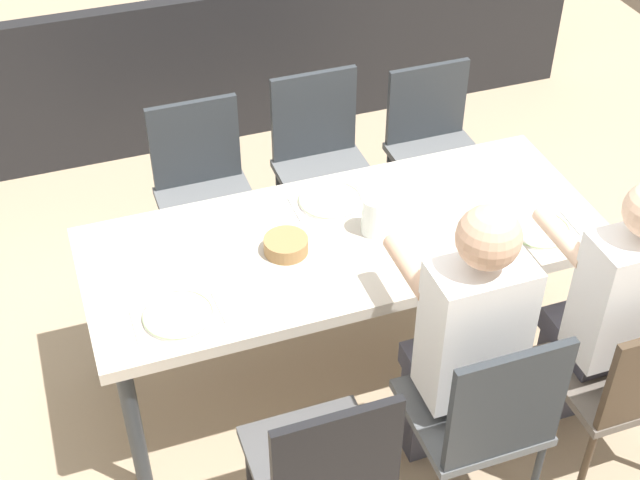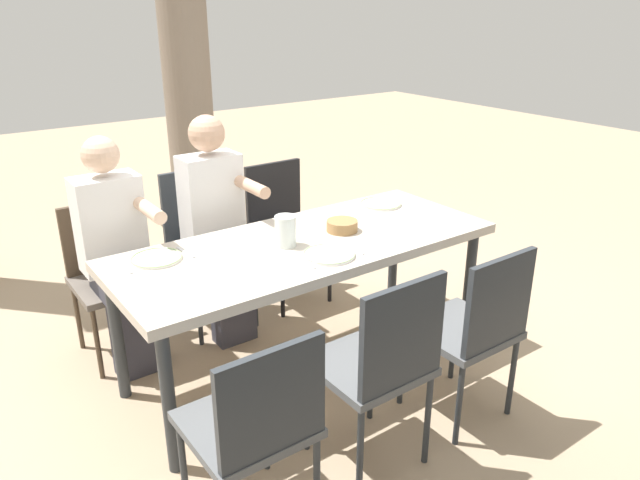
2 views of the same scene
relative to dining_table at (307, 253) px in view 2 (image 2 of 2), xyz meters
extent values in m
plane|color=tan|center=(0.00, 0.00, -0.69)|extent=(16.00, 16.00, 0.00)
cube|color=beige|center=(0.00, 0.00, 0.04)|extent=(2.03, 0.82, 0.05)
cylinder|color=#2D3338|center=(-0.93, 0.33, -0.34)|extent=(0.06, 0.06, 0.71)
cylinder|color=#2D3338|center=(0.93, 0.33, -0.34)|extent=(0.06, 0.06, 0.71)
cylinder|color=#2D3338|center=(-0.93, -0.33, -0.34)|extent=(0.06, 0.06, 0.71)
cylinder|color=#2D3338|center=(0.93, -0.33, -0.34)|extent=(0.06, 0.06, 0.71)
cube|color=#6A6158|center=(-0.79, 0.75, -0.25)|extent=(0.44, 0.44, 0.04)
cube|color=#473828|center=(-0.79, 0.95, -0.03)|extent=(0.42, 0.03, 0.43)
cylinder|color=#473828|center=(-0.98, 0.56, -0.48)|extent=(0.03, 0.03, 0.43)
cylinder|color=#473828|center=(-0.60, 0.56, -0.48)|extent=(0.03, 0.03, 0.43)
cylinder|color=#473828|center=(-0.98, 0.94, -0.48)|extent=(0.03, 0.03, 0.43)
cylinder|color=#473828|center=(-0.60, 0.94, -0.48)|extent=(0.03, 0.03, 0.43)
cube|color=#5B5E61|center=(-0.79, -0.75, -0.24)|extent=(0.44, 0.44, 0.04)
cube|color=#2D3338|center=(-0.79, -0.95, -0.03)|extent=(0.42, 0.03, 0.42)
cylinder|color=#2D3338|center=(-0.60, -0.56, -0.48)|extent=(0.03, 0.03, 0.43)
cylinder|color=#2D3338|center=(-0.98, -0.56, -0.48)|extent=(0.03, 0.03, 0.43)
cube|color=#5B5E61|center=(-0.20, 0.75, -0.21)|extent=(0.44, 0.44, 0.04)
cube|color=#2D3338|center=(-0.20, 0.95, 0.03)|extent=(0.42, 0.03, 0.49)
cylinder|color=#2D3338|center=(-0.39, 0.56, -0.46)|extent=(0.03, 0.03, 0.46)
cylinder|color=#2D3338|center=(-0.01, 0.56, -0.46)|extent=(0.03, 0.03, 0.46)
cylinder|color=#2D3338|center=(-0.39, 0.94, -0.46)|extent=(0.03, 0.03, 0.46)
cylinder|color=#2D3338|center=(-0.01, 0.94, -0.46)|extent=(0.03, 0.03, 0.46)
cube|color=#5B5E61|center=(-0.20, -0.75, -0.21)|extent=(0.44, 0.44, 0.04)
cube|color=#2D3338|center=(-0.20, -0.95, 0.02)|extent=(0.42, 0.03, 0.46)
cylinder|color=#2D3338|center=(-0.01, -0.56, -0.46)|extent=(0.03, 0.03, 0.46)
cylinder|color=#2D3338|center=(-0.39, -0.56, -0.46)|extent=(0.03, 0.03, 0.46)
cylinder|color=#2D3338|center=(-0.01, -0.94, -0.46)|extent=(0.03, 0.03, 0.46)
cylinder|color=#2D3338|center=(-0.39, -0.94, -0.46)|extent=(0.03, 0.03, 0.46)
cube|color=#4F4F50|center=(0.38, 0.75, -0.24)|extent=(0.44, 0.44, 0.04)
cube|color=black|center=(0.38, 0.95, -0.01)|extent=(0.42, 0.03, 0.47)
cylinder|color=black|center=(0.19, 0.56, -0.48)|extent=(0.03, 0.03, 0.43)
cylinder|color=black|center=(0.57, 0.56, -0.48)|extent=(0.03, 0.03, 0.43)
cylinder|color=black|center=(0.19, 0.94, -0.48)|extent=(0.03, 0.03, 0.43)
cylinder|color=black|center=(0.57, 0.94, -0.48)|extent=(0.03, 0.03, 0.43)
cube|color=#5B5E61|center=(0.38, -0.75, -0.24)|extent=(0.44, 0.44, 0.04)
cube|color=#2D3338|center=(0.38, -0.95, -0.01)|extent=(0.42, 0.03, 0.45)
cylinder|color=#2D3338|center=(0.57, -0.56, -0.48)|extent=(0.03, 0.03, 0.44)
cylinder|color=#2D3338|center=(0.19, -0.56, -0.48)|extent=(0.03, 0.03, 0.44)
cylinder|color=#2D3338|center=(0.57, -0.94, -0.48)|extent=(0.03, 0.03, 0.44)
cylinder|color=#2D3338|center=(0.19, -0.94, -0.48)|extent=(0.03, 0.03, 0.44)
cube|color=#3F3F4C|center=(-0.79, 0.50, -0.46)|extent=(0.24, 0.14, 0.46)
cube|color=#3F3F4C|center=(-0.79, 0.59, -0.18)|extent=(0.28, 0.32, 0.10)
cube|color=white|center=(-0.79, 0.70, 0.13)|extent=(0.34, 0.20, 0.52)
sphere|color=beige|center=(-0.79, 0.70, 0.50)|extent=(0.19, 0.19, 0.19)
cylinder|color=beige|center=(-0.65, 0.46, 0.24)|extent=(0.07, 0.30, 0.07)
cube|color=#3F3F4C|center=(-0.20, 0.49, -0.46)|extent=(0.24, 0.14, 0.46)
cube|color=#3F3F4C|center=(-0.20, 0.58, -0.18)|extent=(0.28, 0.32, 0.10)
cube|color=white|center=(-0.20, 0.69, 0.14)|extent=(0.34, 0.20, 0.55)
sphere|color=tan|center=(-0.20, 0.69, 0.54)|extent=(0.21, 0.21, 0.21)
cylinder|color=tan|center=(-0.06, 0.45, 0.26)|extent=(0.07, 0.30, 0.07)
cube|color=gray|center=(0.45, 2.40, -0.61)|extent=(0.52, 0.52, 0.16)
cylinder|color=gray|center=(0.45, 2.40, 0.77)|extent=(0.40, 0.40, 2.61)
cylinder|color=white|center=(-0.73, 0.22, 0.07)|extent=(0.24, 0.24, 0.01)
torus|color=#A4C786|center=(-0.73, 0.22, 0.08)|extent=(0.24, 0.24, 0.01)
cube|color=silver|center=(-0.88, 0.22, 0.07)|extent=(0.02, 0.17, 0.01)
cube|color=silver|center=(-0.58, 0.22, 0.07)|extent=(0.03, 0.17, 0.01)
cylinder|color=white|center=(-0.02, -0.23, 0.07)|extent=(0.26, 0.26, 0.01)
torus|color=#A9CD91|center=(-0.02, -0.23, 0.08)|extent=(0.26, 0.26, 0.01)
cube|color=silver|center=(-0.17, -0.23, 0.07)|extent=(0.03, 0.17, 0.01)
cube|color=silver|center=(0.13, -0.23, 0.07)|extent=(0.02, 0.17, 0.01)
cylinder|color=white|center=(0.71, 0.22, 0.07)|extent=(0.25, 0.25, 0.01)
torus|color=#A4C786|center=(0.71, 0.22, 0.08)|extent=(0.25, 0.25, 0.01)
cube|color=silver|center=(0.56, 0.22, 0.07)|extent=(0.03, 0.17, 0.01)
cube|color=silver|center=(0.86, 0.22, 0.07)|extent=(0.02, 0.17, 0.01)
cylinder|color=white|center=(-0.12, 0.01, 0.15)|extent=(0.11, 0.11, 0.16)
cylinder|color=#EFEAC6|center=(-0.12, 0.01, 0.12)|extent=(0.10, 0.10, 0.10)
cylinder|color=#9E7547|center=(0.24, 0.01, 0.10)|extent=(0.17, 0.17, 0.06)
camera|label=1|loc=(0.99, 2.51, 2.28)|focal=50.32mm
camera|label=2|loc=(-1.64, -2.39, 1.23)|focal=33.64mm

